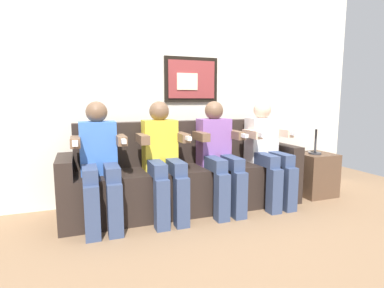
# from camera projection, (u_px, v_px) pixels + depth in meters

# --- Properties ---
(ground_plane) EXTENTS (6.31, 6.31, 0.00)m
(ground_plane) POSITION_uv_depth(u_px,v_px,m) (197.00, 219.00, 2.94)
(ground_plane) COLOR #8C6B4C
(back_wall_assembly) EXTENTS (4.85, 0.10, 2.60)m
(back_wall_assembly) POSITION_uv_depth(u_px,v_px,m) (174.00, 84.00, 3.46)
(back_wall_assembly) COLOR silver
(back_wall_assembly) RESTS_ON ground_plane
(couch) EXTENTS (2.45, 0.58, 0.90)m
(couch) POSITION_uv_depth(u_px,v_px,m) (186.00, 179.00, 3.20)
(couch) COLOR #2D231E
(couch) RESTS_ON ground_plane
(person_leftmost) EXTENTS (0.46, 0.56, 1.11)m
(person_leftmost) POSITION_uv_depth(u_px,v_px,m) (99.00, 159.00, 2.70)
(person_leftmost) COLOR #3F72CC
(person_leftmost) RESTS_ON ground_plane
(person_left_center) EXTENTS (0.46, 0.56, 1.11)m
(person_left_center) POSITION_uv_depth(u_px,v_px,m) (163.00, 155.00, 2.90)
(person_left_center) COLOR yellow
(person_left_center) RESTS_ON ground_plane
(person_right_center) EXTENTS (0.46, 0.56, 1.11)m
(person_right_center) POSITION_uv_depth(u_px,v_px,m) (219.00, 152.00, 3.10)
(person_right_center) COLOR #8C59A5
(person_right_center) RESTS_ON ground_plane
(person_rightmost) EXTENTS (0.46, 0.56, 1.11)m
(person_rightmost) POSITION_uv_depth(u_px,v_px,m) (267.00, 149.00, 3.29)
(person_rightmost) COLOR white
(person_rightmost) RESTS_ON ground_plane
(side_table_right) EXTENTS (0.40, 0.40, 0.50)m
(side_table_right) POSITION_uv_depth(u_px,v_px,m) (315.00, 174.00, 3.65)
(side_table_right) COLOR brown
(side_table_right) RESTS_ON ground_plane
(table_lamp) EXTENTS (0.22, 0.22, 0.46)m
(table_lamp) POSITION_uv_depth(u_px,v_px,m) (317.00, 123.00, 3.52)
(table_lamp) COLOR #333338
(table_lamp) RESTS_ON side_table_right
(spare_remote_on_table) EXTENTS (0.04, 0.13, 0.02)m
(spare_remote_on_table) POSITION_uv_depth(u_px,v_px,m) (313.00, 153.00, 3.59)
(spare_remote_on_table) COLOR white
(spare_remote_on_table) RESTS_ON side_table_right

